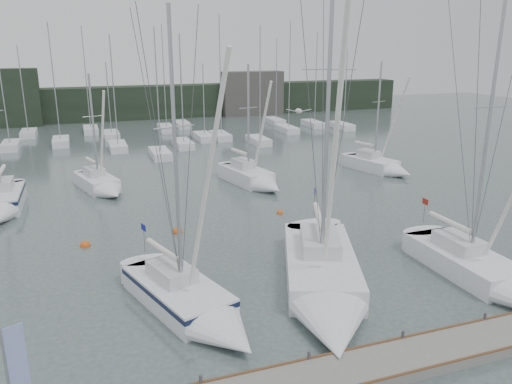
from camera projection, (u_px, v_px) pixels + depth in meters
ground at (310, 306)px, 22.44m from camera, size 160.00×160.00×0.00m
dock at (371, 367)px, 17.87m from camera, size 24.00×2.00×0.40m
far_treeline at (139, 102)px, 77.71m from camera, size 90.00×4.00×5.00m
far_building_right at (252, 93)px, 81.38m from camera, size 10.00×3.00×7.00m
mast_forest at (139, 135)px, 61.40m from camera, size 55.63×24.90×14.71m
sailboat_near_left at (196, 307)px, 21.25m from camera, size 5.17×9.00×13.71m
sailboat_near_center at (325, 289)px, 22.73m from camera, size 7.49×12.30×17.45m
sailboat_near_right at (492, 278)px, 24.00m from camera, size 2.79×9.61×14.42m
sailboat_mid_a at (1, 205)px, 34.56m from camera, size 2.63×7.91×11.61m
sailboat_mid_b at (103, 186)px, 39.39m from camera, size 4.08×6.95×9.88m
sailboat_mid_c at (255, 180)px, 41.10m from camera, size 4.02×7.85×10.53m
sailboat_mid_e at (382, 167)px, 45.42m from camera, size 4.16×7.31×10.58m
buoy_a at (178, 232)px, 31.17m from camera, size 0.63×0.63×0.63m
buoy_b at (280, 213)px, 34.67m from camera, size 0.48×0.48×0.48m
buoy_c at (85, 246)px, 29.09m from camera, size 0.61×0.61×0.61m
dock_banner at (15, 377)px, 13.41m from camera, size 0.56×0.28×3.94m
seagull at (299, 111)px, 19.56m from camera, size 0.99×0.49×0.20m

